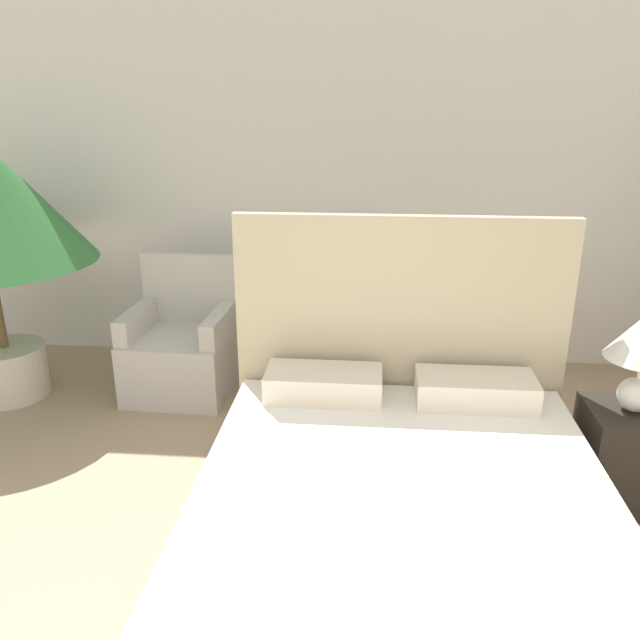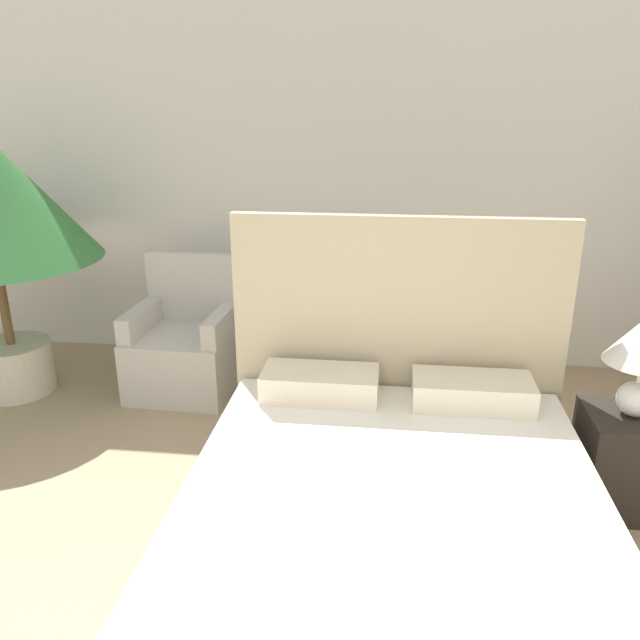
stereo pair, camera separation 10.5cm
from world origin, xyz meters
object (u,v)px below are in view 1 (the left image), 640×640
Objects in this scene: armchair_near_window_left at (182,353)px; nightstand at (627,456)px; bed at (402,531)px; armchair_near_window_right at (338,359)px.

nightstand is at bearing -19.63° from armchair_near_window_left.
bed is 1.79m from armchair_near_window_right.
bed reaches higher than nightstand.
bed is 4.27× the size of nightstand.
armchair_near_window_right is at bearing 145.64° from nightstand.
armchair_near_window_left and armchair_near_window_right have the same top height.
armchair_near_window_right is at bearing 2.11° from armchair_near_window_left.
bed is at bearing -147.58° from nightstand.
bed is at bearing -48.48° from armchair_near_window_left.
armchair_near_window_left is at bearing 129.40° from bed.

